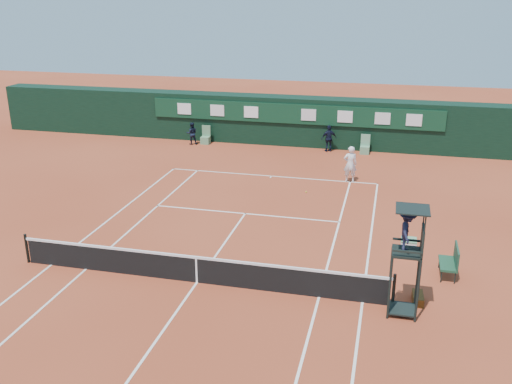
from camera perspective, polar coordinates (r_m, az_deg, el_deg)
ground at (r=19.47m, az=-5.91°, el=-8.98°), size 90.00×90.00×0.00m
court_lines at (r=19.47m, az=-5.91°, el=-8.97°), size 11.05×23.85×0.01m
tennis_net at (r=19.23m, az=-5.96°, el=-7.65°), size 12.90×0.10×1.10m
back_wall at (r=36.14m, az=3.88°, el=7.13°), size 40.00×1.65×3.00m
linesman_chair_left at (r=36.55m, az=-5.07°, el=5.33°), size 0.55×0.50×1.15m
linesman_chair_right at (r=34.75m, az=10.82°, el=4.30°), size 0.55×0.50×1.15m
umpire_chair at (r=17.13m, az=14.93°, el=-4.58°), size 0.96×0.95×3.42m
player_bench at (r=20.61m, az=18.97°, el=-6.47°), size 0.55×1.20×1.10m
tennis_bag at (r=18.88m, az=15.88°, el=-10.18°), size 0.36×0.76×0.28m
cooler at (r=21.82m, az=14.97°, el=-5.34°), size 0.57×0.57×0.65m
tennis_ball at (r=27.67m, az=5.03°, el=0.00°), size 0.08×0.08×0.08m
player at (r=29.29m, az=9.40°, el=2.77°), size 0.77×0.60×1.87m
ball_kid_left at (r=36.39m, az=-6.43°, el=5.85°), size 0.83×0.74×1.41m
ball_kid_right at (r=34.77m, az=7.30°, el=5.34°), size 1.02×0.78×1.62m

